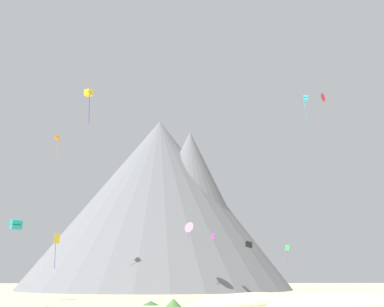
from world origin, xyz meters
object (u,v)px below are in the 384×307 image
Objects in this scene: bush_mid_center at (151,303)px; bush_near_right at (173,304)px; kite_pink_low at (189,228)px; kite_green_low at (287,250)px; kite_orange_high at (57,138)px; kite_gold_low at (57,243)px; rock_massif at (162,205)px; kite_cyan_high at (306,98)px; kite_teal_low at (16,224)px; kite_yellow_high at (89,94)px; kite_magenta_low at (213,236)px; kite_red_high at (324,97)px; kite_black_low at (249,245)px.

bush_near_right is (2.42, -6.58, 0.28)m from bush_mid_center.
kite_pink_low is 0.93× the size of kite_green_low.
kite_gold_low is at bearing 1.79° from kite_orange_high.
kite_green_low reaches higher than bush_near_right.
kite_pink_low is at bearing 79.20° from bush_mid_center.
rock_massif is 47.04m from kite_cyan_high.
kite_yellow_high is at bearing 107.91° from kite_teal_low.
kite_green_low is 0.83× the size of kite_yellow_high.
kite_gold_low is 32.34m from kite_magenta_low.
bush_near_right is 28.15m from kite_teal_low.
kite_orange_high is at bearing -118.64° from rock_massif.
kite_teal_low is at bearing 82.84° from kite_pink_low.
kite_yellow_high is at bearing 4.17° from kite_orange_high.
rock_massif is 53.88× the size of kite_red_high.
bush_mid_center is 0.54× the size of kite_pink_low.
kite_magenta_low reaches higher than bush_mid_center.
kite_gold_low is at bearing -174.77° from kite_teal_low.
kite_pink_low reaches higher than kite_green_low.
kite_pink_low is at bearing 114.39° from kite_cyan_high.
bush_mid_center is 39.15m from kite_black_low.
bush_near_right is 0.40× the size of kite_cyan_high.
kite_green_low is at bearing -130.75° from kite_gold_low.
kite_pink_low reaches higher than bush_mid_center.
kite_gold_low is 4.38× the size of kite_magenta_low.
rock_massif reaches higher than kite_magenta_low.
bush_near_right is 48.18m from kite_green_low.
kite_yellow_high is at bearing 127.13° from kite_green_low.
kite_yellow_high is at bearing 138.94° from kite_black_low.
bush_near_right is 43.98m from kite_black_low.
kite_magenta_low is at bearing 110.52° from kite_red_high.
rock_massif is 18.67× the size of kite_gold_low.
kite_magenta_low is 38.26m from kite_teal_low.
bush_mid_center is at bearing 119.87° from kite_pink_low.
bush_mid_center is 23.17m from kite_teal_low.
rock_massif reaches higher than kite_red_high.
kite_black_low is 0.32× the size of kite_orange_high.
kite_magenta_low reaches higher than bush_near_right.
kite_cyan_high is (25.73, 3.01, 28.62)m from kite_pink_low.
rock_massif is at bearing 64.56° from kite_cyan_high.
bush_mid_center is at bearing 150.08° from kite_black_low.
kite_cyan_high is (31.31, -29.37, 19.24)m from rock_massif.
rock_massif reaches higher than kite_teal_low.
kite_orange_high is (-25.37, -3.86, 16.29)m from kite_pink_low.
kite_orange_high is (-21.73, 34.49, 27.96)m from bush_near_right.
rock_massif reaches higher than bush_mid_center.
kite_cyan_high reaches higher than bush_mid_center.
kite_orange_high is (-19.31, 27.91, 28.25)m from bush_mid_center.
rock_massif is at bearing 91.56° from bush_near_right.
rock_massif reaches higher than kite_pink_low.
kite_pink_low is 0.68× the size of kite_cyan_high.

